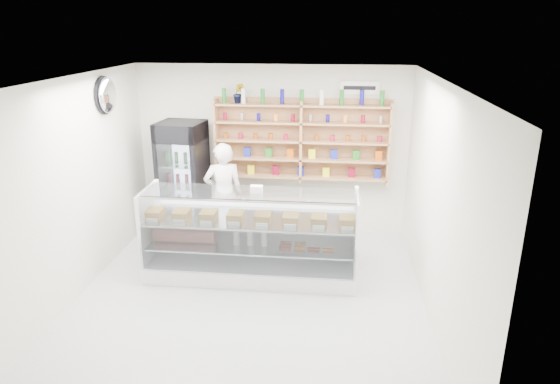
# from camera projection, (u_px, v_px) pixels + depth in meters

# --- Properties ---
(room) EXTENTS (5.00, 5.00, 5.00)m
(room) POSITION_uv_depth(u_px,v_px,m) (246.00, 199.00, 6.00)
(room) COLOR #ADADB2
(room) RESTS_ON ground
(display_counter) EXTENTS (2.92, 0.87, 1.27)m
(display_counter) POSITION_uv_depth(u_px,v_px,m) (251.00, 253.00, 7.00)
(display_counter) COLOR white
(display_counter) RESTS_ON floor
(shop_worker) EXTENTS (0.70, 0.57, 1.67)m
(shop_worker) POSITION_uv_depth(u_px,v_px,m) (224.00, 194.00, 7.90)
(shop_worker) COLOR silver
(shop_worker) RESTS_ON floor
(drinks_cooler) EXTENTS (0.77, 0.75, 1.94)m
(drinks_cooler) POSITION_uv_depth(u_px,v_px,m) (184.00, 180.00, 8.16)
(drinks_cooler) COLOR black
(drinks_cooler) RESTS_ON floor
(wall_shelving) EXTENTS (2.84, 0.28, 1.33)m
(wall_shelving) POSITION_uv_depth(u_px,v_px,m) (301.00, 141.00, 8.09)
(wall_shelving) COLOR #B07753
(wall_shelving) RESTS_ON back_wall
(potted_plant) EXTENTS (0.19, 0.16, 0.32)m
(potted_plant) POSITION_uv_depth(u_px,v_px,m) (239.00, 93.00, 7.95)
(potted_plant) COLOR #1E6626
(potted_plant) RESTS_ON wall_shelving
(security_mirror) EXTENTS (0.15, 0.50, 0.50)m
(security_mirror) POSITION_uv_depth(u_px,v_px,m) (107.00, 95.00, 7.02)
(security_mirror) COLOR silver
(security_mirror) RESTS_ON left_wall
(wall_sign) EXTENTS (0.62, 0.03, 0.20)m
(wall_sign) POSITION_uv_depth(u_px,v_px,m) (360.00, 88.00, 7.85)
(wall_sign) COLOR white
(wall_sign) RESTS_ON back_wall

